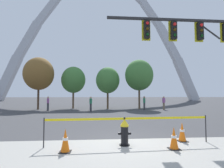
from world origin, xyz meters
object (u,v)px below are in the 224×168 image
pedestrian_walking_right (91,104)px  pedestrian_standing_center (48,103)px  traffic_signal_gantry (208,44)px  pedestrian_walking_left (164,103)px  traffic_cone_curb_edge (174,138)px  fire_hydrant (125,132)px  pedestrian_near_trees (144,103)px  monument_arch (101,42)px  traffic_cone_by_hydrant (182,132)px  traffic_cone_mid_sidewalk (65,141)px

pedestrian_walking_right → pedestrian_standing_center: bearing=163.1°
traffic_signal_gantry → pedestrian_walking_left: 13.01m
traffic_cone_curb_edge → pedestrian_standing_center: 16.97m
fire_hydrant → pedestrian_standing_center: pedestrian_standing_center is taller
fire_hydrant → pedestrian_near_trees: pedestrian_near_trees is taller
traffic_signal_gantry → pedestrian_walking_right: traffic_signal_gantry is taller
pedestrian_standing_center → pedestrian_near_trees: 10.94m
pedestrian_standing_center → monument_arch: bearing=78.7°
traffic_cone_by_hydrant → traffic_cone_mid_sidewalk: bearing=-167.0°
fire_hydrant → traffic_cone_mid_sidewalk: size_ratio=1.36×
pedestrian_near_trees → pedestrian_standing_center: bearing=-178.8°
pedestrian_standing_center → traffic_cone_by_hydrant: bearing=-58.3°
monument_arch → pedestrian_walking_right: monument_arch is taller
pedestrian_walking_left → monument_arch: bearing=102.2°
monument_arch → pedestrian_standing_center: (-6.41, -31.98, -16.28)m
traffic_cone_mid_sidewalk → pedestrian_walking_left: (8.87, 15.22, 0.46)m
traffic_cone_mid_sidewalk → pedestrian_near_trees: size_ratio=0.46×
traffic_cone_by_hydrant → pedestrian_near_trees: 14.44m
pedestrian_standing_center → pedestrian_walking_right: 4.98m
traffic_cone_by_hydrant → fire_hydrant: bearing=-170.8°
traffic_signal_gantry → pedestrian_walking_right: bearing=120.7°
traffic_signal_gantry → monument_arch: (-4.69, 44.08, 12.69)m
traffic_cone_curb_edge → traffic_signal_gantry: (3.15, 2.89, 4.05)m
traffic_cone_mid_sidewalk → traffic_cone_curb_edge: size_ratio=1.00×
fire_hydrant → pedestrian_near_trees: (4.56, 14.62, 0.35)m
monument_arch → pedestrian_near_trees: size_ratio=36.86×
pedestrian_standing_center → pedestrian_near_trees: (10.94, 0.22, 0.00)m
pedestrian_near_trees → traffic_signal_gantry: bearing=-89.3°
traffic_cone_mid_sidewalk → pedestrian_walking_left: size_ratio=0.46×
traffic_cone_curb_edge → pedestrian_near_trees: bearing=78.8°
traffic_cone_by_hydrant → pedestrian_walking_right: (-3.92, 12.59, 0.46)m
traffic_signal_gantry → monument_arch: size_ratio=0.13×
monument_arch → traffic_cone_mid_sidewalk: bearing=-92.4°
traffic_cone_curb_edge → pedestrian_standing_center: pedestrian_standing_center is taller
pedestrian_walking_right → traffic_cone_curb_edge: bearing=-76.8°
traffic_cone_by_hydrant → pedestrian_walking_left: bearing=72.1°
traffic_cone_curb_edge → pedestrian_standing_center: size_ratio=0.46×
traffic_cone_mid_sidewalk → traffic_signal_gantry: traffic_signal_gantry is taller
traffic_cone_by_hydrant → pedestrian_walking_right: 13.19m
monument_arch → traffic_cone_curb_edge: bearing=-88.1°
traffic_cone_by_hydrant → traffic_cone_curb_edge: same height
traffic_signal_gantry → traffic_cone_by_hydrant: bearing=-141.3°
traffic_cone_curb_edge → pedestrian_walking_right: pedestrian_walking_right is taller
pedestrian_walking_left → traffic_cone_curb_edge: bearing=-109.4°
fire_hydrant → monument_arch: bearing=90.0°
traffic_cone_by_hydrant → monument_arch: size_ratio=0.01×
traffic_cone_curb_edge → pedestrian_walking_left: bearing=70.6°
traffic_cone_by_hydrant → traffic_cone_curb_edge: (-0.74, -0.96, 0.00)m
traffic_cone_mid_sidewalk → pedestrian_standing_center: 15.65m
traffic_cone_mid_sidewalk → monument_arch: bearing=87.6°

